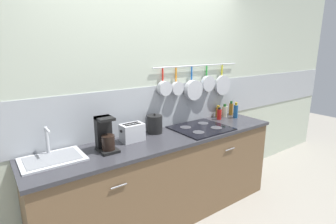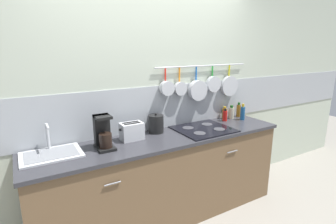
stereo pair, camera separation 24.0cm
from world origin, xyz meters
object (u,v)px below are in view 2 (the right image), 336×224
at_px(toaster, 132,131).
at_px(coffee_maker, 103,134).
at_px(bottle_dish_soap, 224,113).
at_px(bottle_hot_sauce, 243,113).
at_px(bottle_olive_oil, 239,110).
at_px(bottle_cooking_wine, 225,115).
at_px(bottle_sesame_oil, 231,113).
at_px(kettle, 156,124).

bearing_deg(toaster, coffee_maker, -166.15).
xyz_separation_m(bottle_dish_soap, bottle_hot_sauce, (0.15, -0.16, 0.02)).
bearing_deg(bottle_olive_oil, bottle_dish_soap, 174.40).
xyz_separation_m(bottle_cooking_wine, bottle_hot_sauce, (0.23, -0.07, 0.02)).
bearing_deg(bottle_dish_soap, bottle_cooking_wine, -129.13).
bearing_deg(bottle_sesame_oil, bottle_olive_oil, 6.80).
distance_m(bottle_cooking_wine, bottle_hot_sauce, 0.24).
bearing_deg(bottle_hot_sauce, kettle, 174.76).
distance_m(coffee_maker, bottle_hot_sauce, 1.78).
bearing_deg(bottle_hot_sauce, bottle_sesame_oil, 122.35).
bearing_deg(toaster, bottle_hot_sauce, -1.34).
relative_size(coffee_maker, bottle_olive_oil, 1.61).
distance_m(toaster, bottle_olive_oil, 1.55).
relative_size(coffee_maker, bottle_dish_soap, 1.98).
height_order(coffee_maker, bottle_cooking_wine, coffee_maker).
distance_m(bottle_hot_sauce, bottle_olive_oil, 0.15).
relative_size(bottle_cooking_wine, bottle_olive_oil, 0.82).
height_order(bottle_dish_soap, bottle_olive_oil, bottle_olive_oil).
xyz_separation_m(coffee_maker, bottle_sesame_oil, (1.70, 0.16, -0.05)).
bearing_deg(bottle_hot_sauce, bottle_cooking_wine, 162.74).
bearing_deg(toaster, bottle_dish_soap, 5.34).
relative_size(bottle_hot_sauce, bottle_olive_oil, 1.07).
height_order(bottle_dish_soap, bottle_sesame_oil, bottle_sesame_oil).
bearing_deg(bottle_olive_oil, bottle_hot_sauce, -116.69).
bearing_deg(bottle_olive_oil, bottle_cooking_wine, -167.35).
bearing_deg(bottle_sesame_oil, kettle, -179.37).
bearing_deg(bottle_olive_oil, kettle, -178.64).
bearing_deg(bottle_sesame_oil, bottle_cooking_wine, -161.99).
relative_size(bottle_sesame_oil, bottle_olive_oil, 0.89).
bearing_deg(toaster, bottle_sesame_oil, 3.46).
height_order(kettle, bottle_sesame_oil, kettle).
bearing_deg(bottle_dish_soap, bottle_sesame_oil, -26.30).
height_order(bottle_dish_soap, bottle_hot_sauce, bottle_hot_sauce).
height_order(toaster, bottle_sesame_oil, toaster).
bearing_deg(toaster, kettle, 13.21).
bearing_deg(coffee_maker, bottle_olive_oil, 5.46).
relative_size(coffee_maker, toaster, 1.29).
xyz_separation_m(toaster, bottle_cooking_wine, (1.25, 0.04, -0.02)).
xyz_separation_m(coffee_maker, bottle_dish_soap, (1.62, 0.20, -0.06)).
bearing_deg(bottle_hot_sauce, bottle_dish_soap, 134.32).
bearing_deg(kettle, bottle_hot_sauce, -5.24).
relative_size(bottle_cooking_wine, bottle_dish_soap, 1.01).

